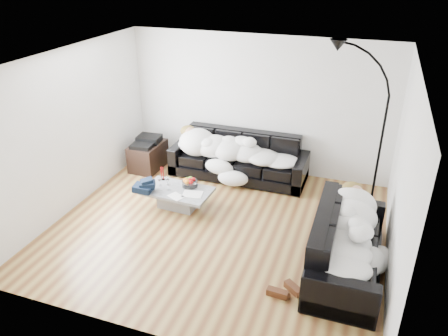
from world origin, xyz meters
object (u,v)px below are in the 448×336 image
(candle_left, at_px, (161,174))
(floor_lamp, at_px, (381,143))
(wine_glass_a, at_px, (168,181))
(wine_glass_c, at_px, (169,186))
(stereo, at_px, (147,141))
(sleeper_back, at_px, (238,147))
(sofa_back, at_px, (239,157))
(sofa_right, at_px, (348,243))
(fruit_bowl, at_px, (190,182))
(coffee_table, at_px, (178,198))
(candle_right, at_px, (163,174))
(sleeper_right, at_px, (350,229))
(wine_glass_b, at_px, (160,181))
(av_cabinet, at_px, (148,156))
(shoes, at_px, (285,290))

(candle_left, height_order, floor_lamp, floor_lamp)
(wine_glass_a, bearing_deg, wine_glass_c, -57.90)
(candle_left, relative_size, stereo, 0.56)
(sleeper_back, bearing_deg, stereo, -174.11)
(sofa_back, xyz_separation_m, sofa_right, (2.19, -2.11, 0.00))
(wine_glass_a, bearing_deg, fruit_bowl, 11.15)
(coffee_table, bearing_deg, candle_right, 147.16)
(sofa_back, distance_m, sofa_right, 3.04)
(sofa_back, height_order, sofa_right, sofa_right)
(candle_right, bearing_deg, coffee_table, -32.84)
(sleeper_right, xyz_separation_m, wine_glass_a, (-3.04, 0.82, -0.24))
(wine_glass_a, xyz_separation_m, floor_lamp, (3.30, 0.91, 0.80))
(sleeper_right, height_order, wine_glass_b, sleeper_right)
(sleeper_right, relative_size, fruit_bowl, 6.76)
(wine_glass_c, bearing_deg, wine_glass_b, 158.18)
(fruit_bowl, bearing_deg, av_cabinet, 143.47)
(sleeper_right, relative_size, candle_left, 7.21)
(floor_lamp, bearing_deg, candle_left, -154.07)
(sofa_right, height_order, wine_glass_c, sofa_right)
(sleeper_back, relative_size, candle_left, 8.74)
(wine_glass_b, bearing_deg, sofa_right, -13.33)
(coffee_table, relative_size, fruit_bowl, 4.24)
(shoes, bearing_deg, sleeper_right, 64.76)
(sleeper_right, height_order, wine_glass_a, sleeper_right)
(sofa_back, height_order, av_cabinet, sofa_back)
(wine_glass_b, distance_m, wine_glass_c, 0.23)
(sofa_back, bearing_deg, av_cabinet, -172.54)
(wine_glass_b, relative_size, av_cabinet, 0.22)
(sofa_right, distance_m, fruit_bowl, 2.81)
(fruit_bowl, bearing_deg, coffee_table, -129.72)
(fruit_bowl, distance_m, floor_lamp, 3.14)
(sofa_back, relative_size, sleeper_back, 1.18)
(coffee_table, height_order, candle_right, candle_right)
(sleeper_back, relative_size, sleeper_right, 1.21)
(candle_left, xyz_separation_m, shoes, (2.56, -1.71, -0.40))
(wine_glass_a, bearing_deg, sleeper_right, -15.14)
(candle_left, relative_size, candle_right, 1.04)
(sleeper_right, relative_size, shoes, 3.91)
(sofa_back, relative_size, fruit_bowl, 9.68)
(coffee_table, bearing_deg, wine_glass_b, 174.96)
(wine_glass_b, relative_size, wine_glass_c, 1.08)
(wine_glass_c, relative_size, candle_left, 0.63)
(coffee_table, relative_size, candle_left, 4.52)
(sofa_back, height_order, sleeper_right, sleeper_right)
(sofa_back, bearing_deg, shoes, -61.96)
(wine_glass_b, distance_m, floor_lamp, 3.63)
(av_cabinet, bearing_deg, candle_right, -47.26)
(sleeper_right, height_order, av_cabinet, sleeper_right)
(coffee_table, distance_m, candle_right, 0.53)
(floor_lamp, bearing_deg, sofa_back, -175.71)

